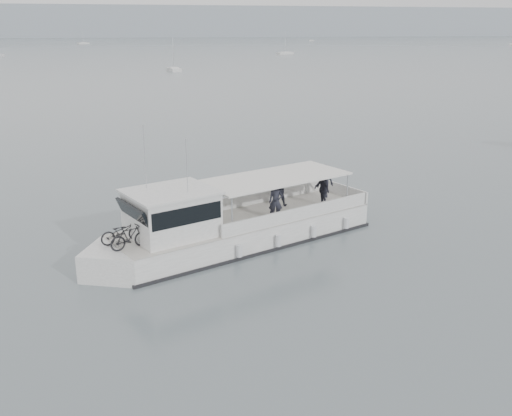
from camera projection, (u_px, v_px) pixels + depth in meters
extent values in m
plane|color=#535E62|center=(288.00, 226.00, 28.22)|extent=(1400.00, 1400.00, 0.00)
cube|color=#939EA8|center=(122.00, 22.00, 543.07)|extent=(1400.00, 90.00, 28.00)
cube|color=white|center=(245.00, 233.00, 25.99)|extent=(12.60, 7.62, 1.33)
cube|color=white|center=(118.00, 263.00, 22.61)|extent=(3.08, 3.08, 1.33)
cube|color=beige|center=(245.00, 219.00, 25.78)|extent=(12.60, 7.62, 0.06)
cube|color=black|center=(245.00, 241.00, 26.11)|extent=(12.83, 7.81, 0.18)
cube|color=white|center=(258.00, 197.00, 27.93)|extent=(7.62, 3.15, 0.61)
cube|color=white|center=(299.00, 214.00, 25.48)|extent=(7.62, 3.15, 0.61)
cube|color=white|center=(344.00, 191.00, 29.04)|extent=(1.32, 3.07, 0.61)
cube|color=white|center=(171.00, 214.00, 23.48)|extent=(4.07, 3.78, 1.84)
cube|color=black|center=(135.00, 218.00, 22.56)|extent=(1.49, 2.58, 1.18)
cube|color=black|center=(171.00, 207.00, 23.38)|extent=(3.89, 3.74, 0.72)
cube|color=white|center=(170.00, 192.00, 23.18)|extent=(4.33, 4.05, 0.10)
cube|color=white|center=(274.00, 177.00, 26.17)|extent=(7.59, 5.44, 0.08)
cylinder|color=silver|center=(232.00, 216.00, 23.51)|extent=(0.08, 0.08, 1.69)
cylinder|color=silver|center=(197.00, 200.00, 25.74)|extent=(0.08, 0.08, 1.69)
cylinder|color=silver|center=(347.00, 191.00, 27.12)|extent=(0.08, 0.08, 1.69)
cylinder|color=silver|center=(308.00, 178.00, 29.34)|extent=(0.08, 0.08, 1.69)
cylinder|color=silver|center=(145.00, 158.00, 23.16)|extent=(0.04, 0.04, 2.66)
cylinder|color=silver|center=(187.00, 167.00, 22.51)|extent=(0.04, 0.04, 2.25)
cylinder|color=silver|center=(239.00, 251.00, 23.73)|extent=(0.32, 0.32, 0.51)
cylinder|color=silver|center=(278.00, 241.00, 24.85)|extent=(0.32, 0.32, 0.51)
cylinder|color=silver|center=(314.00, 231.00, 25.98)|extent=(0.32, 0.32, 0.51)
cylinder|color=silver|center=(346.00, 223.00, 27.11)|extent=(0.32, 0.32, 0.51)
imported|color=black|center=(121.00, 232.00, 22.81)|extent=(1.85, 1.22, 0.92)
imported|color=black|center=(130.00, 237.00, 22.16)|extent=(1.67, 1.03, 0.97)
imported|color=#252732|center=(276.00, 202.00, 25.37)|extent=(0.70, 0.54, 1.72)
imported|color=#252732|center=(279.00, 189.00, 27.43)|extent=(0.99, 0.87, 1.72)
imported|color=#252732|center=(323.00, 189.00, 27.30)|extent=(0.60, 1.07, 1.72)
imported|color=#252732|center=(324.00, 182.00, 28.66)|extent=(1.24, 0.91, 1.72)
cube|color=white|center=(174.00, 70.00, 126.56)|extent=(2.83, 6.43, 0.75)
cube|color=white|center=(174.00, 68.00, 126.46)|extent=(2.02, 2.39, 0.45)
cylinder|color=silver|center=(173.00, 52.00, 125.43)|extent=(0.08, 0.08, 6.84)
cube|color=white|center=(312.00, 41.00, 391.30)|extent=(4.78, 5.90, 0.75)
cube|color=white|center=(312.00, 40.00, 391.20)|extent=(2.49, 2.61, 0.45)
cube|color=white|center=(83.00, 43.00, 327.56)|extent=(6.79, 5.56, 0.75)
cube|color=white|center=(83.00, 43.00, 327.47)|extent=(3.01, 2.88, 0.45)
cylinder|color=silver|center=(83.00, 36.00, 326.35)|extent=(0.08, 0.08, 7.41)
cube|color=white|center=(285.00, 53.00, 204.49)|extent=(6.92, 4.88, 0.75)
cube|color=white|center=(285.00, 52.00, 204.39)|extent=(2.92, 2.71, 0.45)
cylinder|color=silver|center=(285.00, 42.00, 203.28)|extent=(0.08, 0.08, 7.33)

